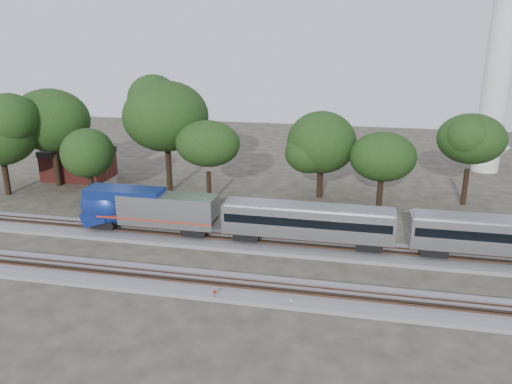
% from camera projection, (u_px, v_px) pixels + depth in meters
% --- Properties ---
extents(ground, '(160.00, 160.00, 0.00)m').
position_uv_depth(ground, '(189.00, 264.00, 49.42)').
color(ground, '#383328').
rests_on(ground, ground).
extents(track_far, '(160.00, 5.00, 0.73)m').
position_uv_depth(track_far, '(207.00, 239.00, 54.94)').
color(track_far, slate).
rests_on(track_far, ground).
extents(track_near, '(160.00, 5.00, 0.73)m').
position_uv_depth(track_near, '(175.00, 281.00, 45.63)').
color(track_near, slate).
rests_on(track_near, ground).
extents(switch_stand_red, '(0.34, 0.06, 1.06)m').
position_uv_depth(switch_stand_red, '(215.00, 294.00, 42.44)').
color(switch_stand_red, '#512D19').
rests_on(switch_stand_red, ground).
extents(switch_stand_white, '(0.26, 0.13, 0.86)m').
position_uv_depth(switch_stand_white, '(292.00, 303.00, 41.34)').
color(switch_stand_white, '#512D19').
rests_on(switch_stand_white, ground).
extents(switch_lever, '(0.57, 0.44, 0.30)m').
position_uv_depth(switch_lever, '(220.00, 296.00, 43.22)').
color(switch_lever, '#512D19').
rests_on(switch_lever, ground).
extents(brick_building, '(9.75, 6.92, 4.66)m').
position_uv_depth(brick_building, '(79.00, 163.00, 77.74)').
color(brick_building, maroon).
rests_on(brick_building, ground).
extents(tree_1, '(9.96, 9.96, 14.05)m').
position_uv_depth(tree_1, '(51.00, 120.00, 71.62)').
color(tree_1, black).
rests_on(tree_1, ground).
extents(tree_2, '(6.88, 6.88, 9.70)m').
position_uv_depth(tree_2, '(88.00, 153.00, 65.46)').
color(tree_2, black).
rests_on(tree_2, ground).
extents(tree_3, '(11.05, 11.05, 15.58)m').
position_uv_depth(tree_3, '(166.00, 116.00, 68.51)').
color(tree_3, black).
rests_on(tree_3, ground).
extents(tree_4, '(8.34, 8.34, 11.76)m').
position_uv_depth(tree_4, '(208.00, 144.00, 64.24)').
color(tree_4, black).
rests_on(tree_4, ground).
extents(tree_5, '(7.90, 7.90, 11.14)m').
position_uv_depth(tree_5, '(321.00, 142.00, 67.03)').
color(tree_5, black).
rests_on(tree_5, ground).
extents(tree_6, '(6.86, 6.86, 9.68)m').
position_uv_depth(tree_6, '(383.00, 157.00, 63.57)').
color(tree_6, black).
rests_on(tree_6, ground).
extents(tree_7, '(9.02, 9.02, 12.72)m').
position_uv_depth(tree_7, '(471.00, 139.00, 63.83)').
color(tree_7, black).
rests_on(tree_7, ground).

